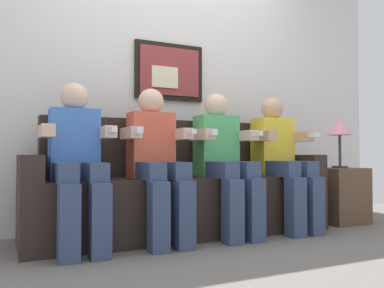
% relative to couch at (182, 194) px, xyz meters
% --- Properties ---
extents(ground_plane, '(6.18, 6.18, 0.00)m').
position_rel_couch_xyz_m(ground_plane, '(0.00, -0.33, -0.31)').
color(ground_plane, '#66605B').
extents(back_wall_assembly, '(4.75, 0.10, 2.60)m').
position_rel_couch_xyz_m(back_wall_assembly, '(0.00, 0.44, 0.99)').
color(back_wall_assembly, silver).
rests_on(back_wall_assembly, ground_plane).
extents(couch, '(2.35, 0.58, 0.90)m').
position_rel_couch_xyz_m(couch, '(0.00, 0.00, 0.00)').
color(couch, '#2D231E').
rests_on(couch, ground_plane).
extents(person_leftmost, '(0.46, 0.56, 1.11)m').
position_rel_couch_xyz_m(person_leftmost, '(-0.83, -0.17, 0.29)').
color(person_leftmost, '#3F72CC').
rests_on(person_leftmost, ground_plane).
extents(person_left_center, '(0.46, 0.56, 1.11)m').
position_rel_couch_xyz_m(person_left_center, '(-0.28, -0.17, 0.29)').
color(person_left_center, '#D8593F').
rests_on(person_left_center, ground_plane).
extents(person_right_center, '(0.46, 0.56, 1.11)m').
position_rel_couch_xyz_m(person_right_center, '(0.28, -0.17, 0.29)').
color(person_right_center, '#4CB266').
rests_on(person_right_center, ground_plane).
extents(person_rightmost, '(0.46, 0.56, 1.11)m').
position_rel_couch_xyz_m(person_rightmost, '(0.83, -0.17, 0.29)').
color(person_rightmost, yellow).
rests_on(person_rightmost, ground_plane).
extents(side_table_right, '(0.40, 0.40, 0.50)m').
position_rel_couch_xyz_m(side_table_right, '(1.53, -0.11, -0.06)').
color(side_table_right, brown).
rests_on(side_table_right, ground_plane).
extents(table_lamp, '(0.22, 0.22, 0.46)m').
position_rel_couch_xyz_m(table_lamp, '(1.50, -0.15, 0.55)').
color(table_lamp, '#333338').
rests_on(table_lamp, side_table_right).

